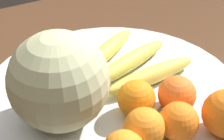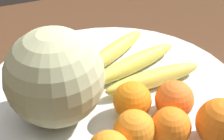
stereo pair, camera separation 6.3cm
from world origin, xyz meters
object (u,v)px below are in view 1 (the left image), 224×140
Objects in this scene: melon at (60,82)px; orange_front_left at (177,95)px; banana_bunch at (128,63)px; orange_top_small at (136,99)px; fruit_bowl at (112,97)px; orange_front_right at (179,122)px; produce_tag at (158,99)px; orange_mid_center at (145,128)px.

melon reaches higher than orange_front_left.
orange_top_small is (-0.05, -0.11, 0.01)m from banana_bunch.
fruit_bowl is 7.79× the size of orange_front_right.
orange_front_right is at bearing -68.88° from orange_top_small.
melon is 0.19m from orange_front_left.
produce_tag is (0.02, 0.08, -0.03)m from orange_front_right.
banana_bunch is 3.62× the size of orange_front_right.
fruit_bowl is at bearing 105.47° from orange_front_right.
fruit_bowl is 0.14m from melon.
orange_front_right reaches higher than produce_tag.
produce_tag is at bearing 109.63° from orange_front_left.
banana_bunch reaches higher than fruit_bowl.
banana_bunch is 3.49× the size of orange_front_left.
orange_front_left is at bearing -19.70° from orange_top_small.
melon reaches higher than orange_mid_center.
orange_mid_center is at bearing -111.01° from orange_top_small.
orange_mid_center is (-0.05, 0.01, 0.00)m from orange_front_right.
melon is at bearing -174.40° from banana_bunch.
banana_bunch is at bearing 67.02° from orange_mid_center.
melon reaches higher than banana_bunch.
orange_top_small reaches higher than produce_tag.
produce_tag is (0.16, -0.03, -0.08)m from melon.
orange_top_small reaches higher than fruit_bowl.
produce_tag is at bearing 43.89° from orange_mid_center.
melon is (-0.10, -0.02, 0.09)m from fruit_bowl.
orange_front_left is (0.01, -0.13, 0.01)m from banana_bunch.
melon is at bearing 130.65° from orange_mid_center.
orange_front_left is 0.05m from produce_tag.
orange_mid_center reaches higher than banana_bunch.
orange_mid_center is 0.07m from orange_top_small.
orange_front_right is (0.04, -0.14, 0.04)m from fruit_bowl.
banana_bunch is 0.12m from orange_top_small.
orange_front_left is at bearing -50.05° from fruit_bowl.
banana_bunch is (0.06, 0.04, 0.03)m from fruit_bowl.
melon is 2.47× the size of orange_front_left.
orange_top_small is at bearing -131.98° from banana_bunch.
orange_mid_center is at bearing -96.43° from fruit_bowl.
orange_front_left is (0.07, -0.09, 0.04)m from fruit_bowl.
orange_top_small is (0.02, 0.06, -0.00)m from orange_mid_center.
melon is 2.08× the size of produce_tag.
orange_front_right is at bearing -123.67° from orange_front_left.
orange_mid_center is (0.09, -0.10, -0.05)m from melon.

